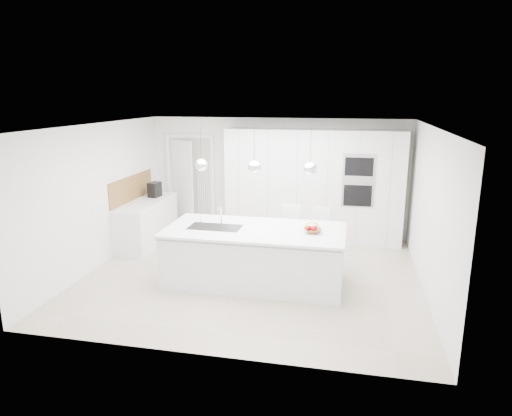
% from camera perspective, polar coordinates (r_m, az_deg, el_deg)
% --- Properties ---
extents(floor, '(5.50, 5.50, 0.00)m').
position_cam_1_polar(floor, '(7.80, -0.46, -8.39)').
color(floor, '#BDAD9A').
rests_on(floor, ground).
extents(wall_back, '(5.50, 0.00, 5.50)m').
position_cam_1_polar(wall_back, '(9.83, 2.65, 3.89)').
color(wall_back, white).
rests_on(wall_back, ground).
extents(wall_left, '(0.00, 5.00, 5.00)m').
position_cam_1_polar(wall_left, '(8.43, -19.06, 1.44)').
color(wall_left, white).
rests_on(wall_left, ground).
extents(ceiling, '(5.50, 5.50, 0.00)m').
position_cam_1_polar(ceiling, '(7.23, -0.50, 10.26)').
color(ceiling, white).
rests_on(ceiling, wall_back).
extents(tall_cabinets, '(3.60, 0.60, 2.30)m').
position_cam_1_polar(tall_cabinets, '(9.46, 7.14, 2.78)').
color(tall_cabinets, white).
rests_on(tall_cabinets, floor).
extents(oven_stack, '(0.62, 0.04, 1.05)m').
position_cam_1_polar(oven_stack, '(9.09, 12.68, 3.37)').
color(oven_stack, '#A5A5A8').
rests_on(oven_stack, tall_cabinets).
extents(doorway_frame, '(1.11, 0.08, 2.13)m').
position_cam_1_polar(doorway_frame, '(10.33, -8.15, 2.98)').
color(doorway_frame, white).
rests_on(doorway_frame, floor).
extents(hallway_door, '(0.76, 0.38, 2.00)m').
position_cam_1_polar(hallway_door, '(10.37, -9.54, 2.87)').
color(hallway_door, white).
rests_on(hallway_door, floor).
extents(radiator, '(0.32, 0.04, 1.40)m').
position_cam_1_polar(radiator, '(10.25, -6.45, 1.95)').
color(radiator, white).
rests_on(radiator, floor).
extents(left_base_cabinets, '(0.60, 1.80, 0.86)m').
position_cam_1_polar(left_base_cabinets, '(9.51, -13.46, -1.90)').
color(left_base_cabinets, white).
rests_on(left_base_cabinets, floor).
extents(left_worktop, '(0.62, 1.82, 0.04)m').
position_cam_1_polar(left_worktop, '(9.40, -13.61, 0.74)').
color(left_worktop, white).
rests_on(left_worktop, left_base_cabinets).
extents(oak_backsplash, '(0.02, 1.80, 0.50)m').
position_cam_1_polar(oak_backsplash, '(9.47, -15.28, 2.41)').
color(oak_backsplash, '#8E5E2A').
rests_on(oak_backsplash, wall_left).
extents(island_base, '(2.80, 1.20, 0.86)m').
position_cam_1_polar(island_base, '(7.36, -0.20, -6.22)').
color(island_base, white).
rests_on(island_base, floor).
extents(island_worktop, '(2.84, 1.40, 0.04)m').
position_cam_1_polar(island_worktop, '(7.26, -0.12, -2.75)').
color(island_worktop, white).
rests_on(island_worktop, island_base).
extents(island_sink, '(0.84, 0.44, 0.18)m').
position_cam_1_polar(island_sink, '(7.39, -5.15, -3.00)').
color(island_sink, '#3F3F42').
rests_on(island_sink, island_worktop).
extents(island_tap, '(0.02, 0.02, 0.30)m').
position_cam_1_polar(island_tap, '(7.49, -4.37, -0.90)').
color(island_tap, white).
rests_on(island_tap, island_worktop).
extents(pendant_left, '(0.20, 0.20, 0.20)m').
position_cam_1_polar(pendant_left, '(7.21, -6.86, 5.35)').
color(pendant_left, white).
rests_on(pendant_left, ceiling).
extents(pendant_mid, '(0.20, 0.20, 0.20)m').
position_cam_1_polar(pendant_mid, '(6.99, -0.21, 5.17)').
color(pendant_mid, white).
rests_on(pendant_mid, ceiling).
extents(pendant_right, '(0.20, 0.20, 0.20)m').
position_cam_1_polar(pendant_right, '(6.86, 6.77, 4.91)').
color(pendant_right, white).
rests_on(pendant_right, ceiling).
extents(fruit_bowl, '(0.34, 0.34, 0.07)m').
position_cam_1_polar(fruit_bowl, '(7.09, 7.10, -2.82)').
color(fruit_bowl, '#8E5E2A').
rests_on(fruit_bowl, island_worktop).
extents(espresso_machine, '(0.21, 0.31, 0.31)m').
position_cam_1_polar(espresso_machine, '(9.71, -12.55, 2.27)').
color(espresso_machine, black).
rests_on(espresso_machine, left_worktop).
extents(bar_stool_left, '(0.41, 0.53, 1.08)m').
position_cam_1_polar(bar_stool_left, '(8.09, 4.26, -3.55)').
color(bar_stool_left, white).
rests_on(bar_stool_left, floor).
extents(bar_stool_right, '(0.44, 0.54, 1.05)m').
position_cam_1_polar(bar_stool_right, '(8.07, 8.04, -3.81)').
color(bar_stool_right, white).
rests_on(bar_stool_right, floor).
extents(apple_a, '(0.08, 0.08, 0.08)m').
position_cam_1_polar(apple_a, '(7.07, 6.61, -2.53)').
color(apple_a, '#A6000E').
rests_on(apple_a, fruit_bowl).
extents(apple_b, '(0.08, 0.08, 0.08)m').
position_cam_1_polar(apple_b, '(7.03, 7.22, -2.64)').
color(apple_b, '#A6000E').
rests_on(apple_b, fruit_bowl).
extents(apple_c, '(0.08, 0.08, 0.08)m').
position_cam_1_polar(apple_c, '(7.09, 7.29, -2.53)').
color(apple_c, '#A6000E').
rests_on(apple_c, fruit_bowl).
extents(apple_extra_3, '(0.09, 0.09, 0.09)m').
position_cam_1_polar(apple_extra_3, '(7.07, 7.32, -2.53)').
color(apple_extra_3, '#A6000E').
rests_on(apple_extra_3, fruit_bowl).
extents(banana_bunch, '(0.24, 0.17, 0.21)m').
position_cam_1_polar(banana_bunch, '(7.07, 6.97, -2.17)').
color(banana_bunch, yellow).
rests_on(banana_bunch, fruit_bowl).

